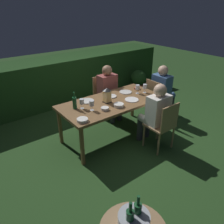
% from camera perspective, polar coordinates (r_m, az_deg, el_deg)
% --- Properties ---
extents(ground_plane, '(16.00, 16.00, 0.00)m').
position_cam_1_polar(ground_plane, '(4.27, -0.00, -6.09)').
color(ground_plane, '#26471E').
extents(dining_table, '(1.87, 0.89, 0.72)m').
position_cam_1_polar(dining_table, '(3.94, -0.00, 2.14)').
color(dining_table, brown).
rests_on(dining_table, ground).
extents(chair_head_far, '(0.40, 0.42, 0.87)m').
position_cam_1_polar(chair_head_far, '(4.77, 11.33, 3.68)').
color(chair_head_far, '#9E7A51').
rests_on(chair_head_far, ground).
extents(person_in_blue, '(0.48, 0.38, 1.15)m').
position_cam_1_polar(person_in_blue, '(4.86, 13.04, 5.86)').
color(person_in_blue, '#426699').
rests_on(person_in_blue, ground).
extents(chair_side_left_b, '(0.42, 0.40, 0.87)m').
position_cam_1_polar(chair_side_left_b, '(3.76, 13.01, -3.09)').
color(chair_side_left_b, '#9E7A51').
rests_on(chair_side_left_b, ground).
extents(person_in_cream, '(0.38, 0.47, 1.15)m').
position_cam_1_polar(person_in_cream, '(3.80, 11.01, 0.04)').
color(person_in_cream, white).
rests_on(person_in_cream, ground).
extents(chair_side_right_b, '(0.42, 0.40, 0.87)m').
position_cam_1_polar(chair_side_right_b, '(4.87, -2.13, 4.67)').
color(chair_side_right_b, '#9E7A51').
rests_on(chair_side_right_b, ground).
extents(person_in_rust, '(0.38, 0.47, 1.15)m').
position_cam_1_polar(person_in_rust, '(4.66, -0.75, 5.68)').
color(person_in_rust, '#9E4C47').
rests_on(person_in_rust, ground).
extents(lantern_centerpiece, '(0.15, 0.15, 0.27)m').
position_cam_1_polar(lantern_centerpiece, '(3.82, -1.30, 4.56)').
color(lantern_centerpiece, black).
rests_on(lantern_centerpiece, dining_table).
extents(green_bottle_on_table, '(0.07, 0.07, 0.29)m').
position_cam_1_polar(green_bottle_on_table, '(3.65, -9.62, 2.42)').
color(green_bottle_on_table, '#195128').
rests_on(green_bottle_on_table, dining_table).
extents(wine_glass_a, '(0.08, 0.08, 0.17)m').
position_cam_1_polar(wine_glass_a, '(3.63, -7.81, 2.58)').
color(wine_glass_a, silver).
rests_on(wine_glass_a, dining_table).
extents(wine_glass_b, '(0.08, 0.08, 0.17)m').
position_cam_1_polar(wine_glass_b, '(4.30, 8.49, 6.43)').
color(wine_glass_b, silver).
rests_on(wine_glass_b, dining_table).
extents(wine_glass_c, '(0.08, 0.08, 0.17)m').
position_cam_1_polar(wine_glass_c, '(4.25, 6.62, 6.29)').
color(wine_glass_c, silver).
rests_on(wine_glass_c, dining_table).
extents(wine_glass_d, '(0.08, 0.08, 0.17)m').
position_cam_1_polar(wine_glass_d, '(3.55, -5.26, 2.16)').
color(wine_glass_d, silver).
rests_on(wine_glass_d, dining_table).
extents(plate_a, '(0.25, 0.25, 0.01)m').
position_cam_1_polar(plate_a, '(3.93, -6.44, 2.84)').
color(plate_a, silver).
rests_on(plate_a, dining_table).
extents(plate_b, '(0.23, 0.23, 0.01)m').
position_cam_1_polar(plate_b, '(4.31, 3.52, 5.15)').
color(plate_b, silver).
rests_on(plate_b, dining_table).
extents(plate_c, '(0.24, 0.24, 0.01)m').
position_cam_1_polar(plate_c, '(3.97, 5.10, 3.18)').
color(plate_c, white).
rests_on(plate_c, dining_table).
extents(plate_d, '(0.22, 0.22, 0.01)m').
position_cam_1_polar(plate_d, '(4.11, -0.34, 4.10)').
color(plate_d, silver).
rests_on(plate_d, dining_table).
extents(bowl_olives, '(0.12, 0.12, 0.04)m').
position_cam_1_polar(bowl_olives, '(4.49, 6.44, 6.14)').
color(bowl_olives, '#9E5138').
rests_on(bowl_olives, dining_table).
extents(bowl_bread, '(0.17, 0.17, 0.04)m').
position_cam_1_polar(bowl_bread, '(3.28, -7.63, -2.03)').
color(bowl_bread, silver).
rests_on(bowl_bread, dining_table).
extents(bowl_salad, '(0.13, 0.13, 0.05)m').
position_cam_1_polar(bowl_salad, '(3.59, -1.85, 0.89)').
color(bowl_salad, silver).
rests_on(bowl_salad, dining_table).
extents(bowl_dip, '(0.17, 0.17, 0.05)m').
position_cam_1_polar(bowl_dip, '(3.70, 1.75, 1.80)').
color(bowl_dip, silver).
rests_on(bowl_dip, dining_table).
extents(ice_bucket, '(0.26, 0.26, 0.34)m').
position_cam_1_polar(ice_bucket, '(1.98, 5.63, -26.27)').
color(ice_bucket, '#B2B7BF').
rests_on(ice_bucket, side_table).
extents(hedge_backdrop, '(5.83, 0.90, 1.08)m').
position_cam_1_polar(hedge_backdrop, '(5.75, -13.51, 8.05)').
color(hedge_backdrop, '#1E4219').
rests_on(hedge_backdrop, ground).
extents(potted_plant_by_hedge, '(0.42, 0.42, 0.62)m').
position_cam_1_polar(potted_plant_by_hedge, '(6.26, 6.81, 8.23)').
color(potted_plant_by_hedge, '#9E5133').
rests_on(potted_plant_by_hedge, ground).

